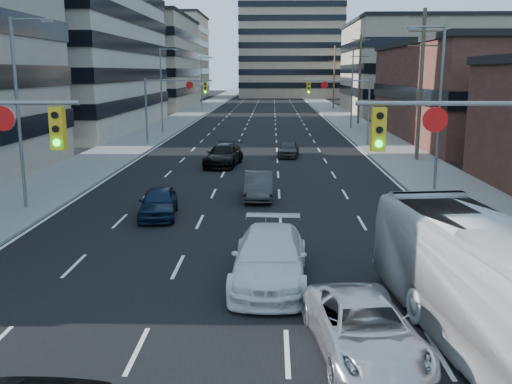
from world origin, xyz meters
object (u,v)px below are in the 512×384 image
object	(u,v)px
white_van	(270,258)
sedan_blue	(158,202)
silver_suv	(364,328)
transit_bus	(506,298)

from	to	relation	value
white_van	sedan_blue	bearing A→B (deg)	124.38
silver_suv	sedan_blue	bearing A→B (deg)	112.85
white_van	sedan_blue	distance (m)	9.71
white_van	sedan_blue	world-z (taller)	white_van
transit_bus	sedan_blue	size ratio (longest dim) A/B	2.78
silver_suv	sedan_blue	distance (m)	14.88
silver_suv	sedan_blue	xyz separation A→B (m)	(-7.42, 12.91, 0.01)
silver_suv	transit_bus	xyz separation A→B (m)	(3.13, -0.22, 0.89)
transit_bus	white_van	bearing A→B (deg)	130.16
white_van	silver_suv	distance (m)	5.20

